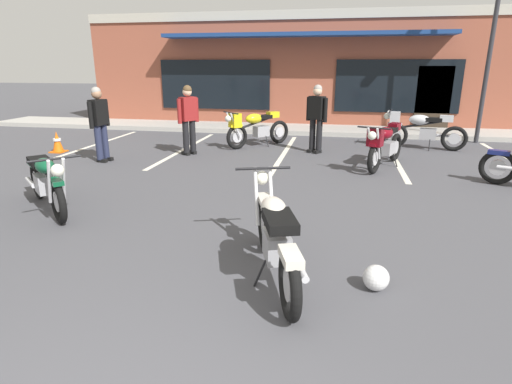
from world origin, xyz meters
name	(u,v)px	position (x,y,z in m)	size (l,w,h in m)	color
ground_plane	(237,227)	(0.00, 4.10, 0.00)	(80.00, 80.00, 0.00)	#47474C
sidewalk_kerb	(299,129)	(0.00, 12.78, 0.07)	(22.00, 1.80, 0.14)	#A8A59E
brick_storefront_building	(310,70)	(0.00, 16.81, 1.94)	(15.59, 7.27, 3.87)	brown
painted_stall_lines	(284,153)	(0.00, 9.18, 0.00)	(10.75, 4.80, 0.01)	silver
motorcycle_foreground_classic	(275,236)	(0.73, 2.82, 0.46)	(1.00, 2.04, 0.98)	black
motorcycle_red_sportbike	(255,127)	(-0.89, 9.87, 0.53)	(1.59, 1.71, 0.98)	black
motorcycle_black_cruiser	(46,181)	(-2.98, 4.21, 0.46)	(1.72, 1.58, 0.98)	black
motorcycle_silver_naked	(385,144)	(2.29, 8.01, 0.53)	(1.12, 1.99, 0.98)	black
motorcycle_green_cafe_racer	(420,129)	(3.41, 10.43, 0.53)	(2.09, 0.77, 0.98)	black
person_in_black_shirt	(188,116)	(-2.27, 8.52, 0.95)	(0.43, 0.55, 1.68)	black
person_in_shorts_foreground	(99,120)	(-3.97, 7.42, 0.95)	(0.33, 0.61, 1.68)	black
person_by_back_row	(317,115)	(0.76, 9.37, 0.95)	(0.57, 0.41, 1.68)	black
helmet_on_pavement	(376,278)	(1.75, 2.75, 0.13)	(0.26, 0.26, 0.26)	silver
traffic_cone	(57,142)	(-5.67, 8.15, 0.26)	(0.34, 0.34, 0.53)	orange
parking_lot_lamp_post	(498,11)	(5.19, 11.58, 3.47)	(0.24, 0.76, 5.43)	#2D2D33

